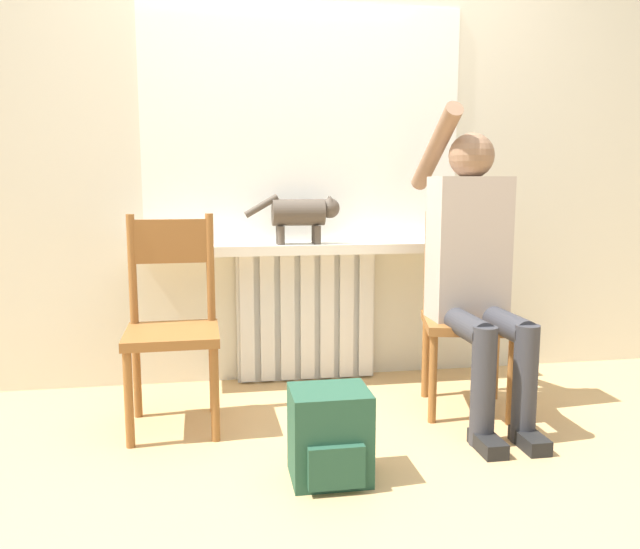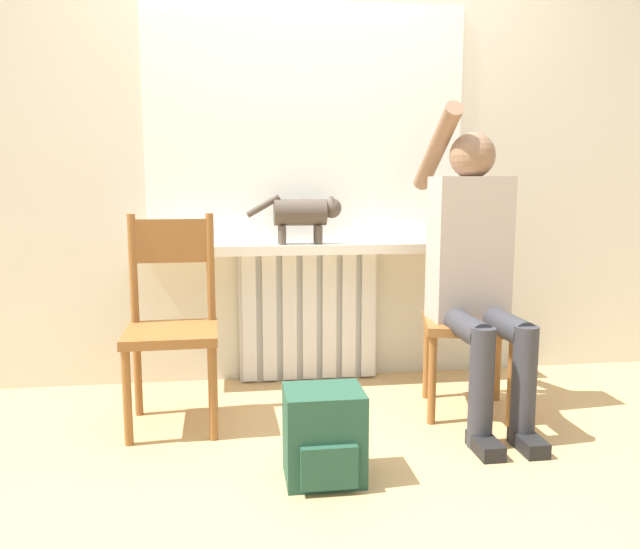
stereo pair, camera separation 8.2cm
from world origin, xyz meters
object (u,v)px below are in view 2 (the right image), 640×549
object	(u,v)px
person	(476,264)
backpack	(324,435)
chair_left	(172,321)
chair_right	(467,312)
cat	(304,213)

from	to	relation	value
person	backpack	distance (m)	1.06
chair_left	chair_right	world-z (taller)	same
chair_left	backpack	bearing A→B (deg)	-48.18
chair_right	cat	distance (m)	0.93
chair_right	backpack	world-z (taller)	chair_right
chair_left	backpack	size ratio (longest dim) A/B	2.79
chair_right	cat	bearing A→B (deg)	163.31
chair_right	person	size ratio (longest dim) A/B	0.66
chair_right	cat	xyz separation A→B (m)	(-0.71, 0.42, 0.44)
chair_left	person	xyz separation A→B (m)	(1.33, -0.11, 0.24)
chair_left	person	size ratio (longest dim) A/B	0.66
cat	chair_left	bearing A→B (deg)	-146.42
chair_right	backpack	xyz separation A→B (m)	(-0.76, -0.61, -0.30)
chair_left	person	bearing A→B (deg)	-5.83
cat	backpack	bearing A→B (deg)	-92.88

